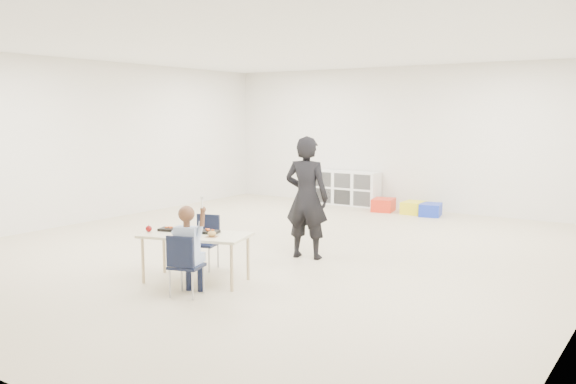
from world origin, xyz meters
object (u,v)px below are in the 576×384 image
Objects in this scene: chair_near at (187,265)px; adult at (307,198)px; table at (196,257)px; child at (186,247)px; cubby_shelf at (347,188)px.

chair_near is 2.17m from adult.
table is at bearing 64.36° from adult.
child is at bearing 0.00° from chair_near.
table is 1.79m from adult.
table is 2.00× the size of chair_near.
chair_near is 0.63× the size of child.
child is (0.29, -0.46, 0.24)m from table.
table is at bearing 106.14° from child.
chair_near is 6.74m from cubby_shelf.
cubby_shelf is (-1.37, 6.08, 0.07)m from table.
cubby_shelf is at bearing -78.98° from adult.
adult is at bearing 69.96° from child.
child reaches higher than chair_near.
adult is (0.14, 2.11, 0.28)m from child.
adult reaches higher than child.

